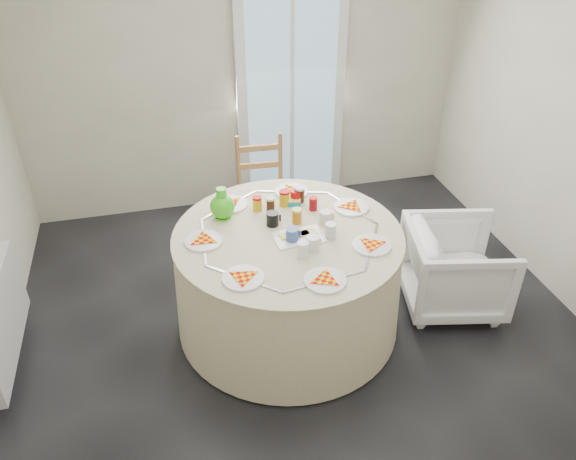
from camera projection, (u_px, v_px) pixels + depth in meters
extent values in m
plane|color=black|center=(304.00, 332.00, 4.01)|extent=(4.00, 4.00, 0.00)
cube|color=#BCB5A3|center=(246.00, 69.00, 4.92)|extent=(4.00, 0.02, 2.60)
cube|color=silver|center=(291.00, 94.00, 5.10)|extent=(1.00, 0.08, 2.10)
cube|color=silver|center=(3.00, 319.00, 3.57)|extent=(0.07, 1.00, 0.55)
cylinder|color=beige|center=(288.00, 281.00, 3.90)|extent=(1.57, 1.57, 0.80)
imported|color=white|center=(457.00, 261.00, 4.08)|extent=(0.78, 0.82, 0.71)
cube|color=teal|center=(293.00, 203.00, 3.99)|extent=(0.13, 0.10, 0.04)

